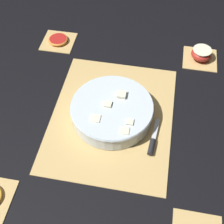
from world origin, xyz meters
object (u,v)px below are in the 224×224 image
(fruit_salad_bowl, at_px, (112,110))
(paring_knife, at_px, (152,145))
(apple_half, at_px, (201,54))
(grapefruit_slice, at_px, (58,40))

(fruit_salad_bowl, xyz_separation_m, paring_knife, (0.10, 0.15, -0.02))
(apple_half, bearing_deg, paring_knife, -18.30)
(apple_half, height_order, grapefruit_slice, apple_half)
(paring_knife, relative_size, grapefruit_slice, 1.72)
(fruit_salad_bowl, height_order, paring_knife, fruit_salad_bowl)
(apple_half, bearing_deg, grapefruit_slice, -90.00)
(grapefruit_slice, bearing_deg, fruit_salad_bowl, 40.03)
(paring_knife, bearing_deg, fruit_salad_bowl, -123.20)
(fruit_salad_bowl, relative_size, paring_knife, 1.98)
(fruit_salad_bowl, bearing_deg, grapefruit_slice, -139.97)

